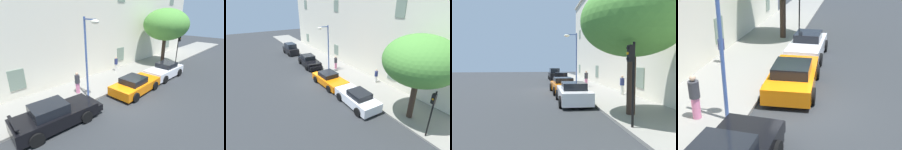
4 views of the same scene
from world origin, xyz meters
The scene contains 12 objects.
ground_plane centered at (0.00, 0.00, 0.00)m, with size 80.00×80.00×0.00m, color #2B2D30.
sidewalk centered at (0.00, 4.02, 0.07)m, with size 60.00×4.05×0.14m, color gray.
building_facade centered at (0.00, 7.78, 6.81)m, with size 41.41×3.96×13.59m.
sportscar_red_lead centered at (-5.01, 1.32, 0.66)m, with size 5.15×2.32×1.49m.
sportscar_yellow_flank centered at (1.72, 0.82, 0.61)m, with size 4.98×2.38×1.35m.
sportscar_white_middle centered at (6.11, 0.85, 0.64)m, with size 4.89×2.17×1.43m.
hatchback_parked centered at (-12.38, 1.03, 0.82)m, with size 3.71×1.92×1.85m.
tree_near_kerb centered at (10.01, 3.15, 4.76)m, with size 5.09×5.09×6.42m.
traffic_light centered at (11.95, 2.21, 2.46)m, with size 0.22×0.36×3.39m.
street_lamp centered at (-1.86, 2.21, 4.09)m, with size 0.44×1.42×5.73m.
pedestrian_admiring centered at (4.02, 5.29, 0.93)m, with size 0.46×0.46×1.55m.
pedestrian_strolling centered at (-1.99, 3.76, 1.00)m, with size 0.53×0.53×1.70m.
Camera 3 is at (19.34, -1.39, 2.71)m, focal length 31.89 mm.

